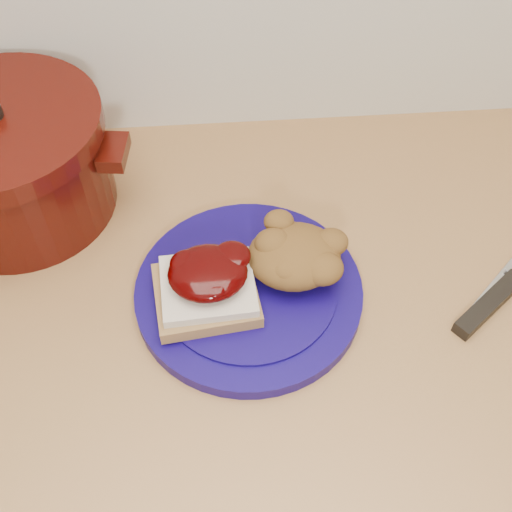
{
  "coord_description": "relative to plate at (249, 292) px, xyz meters",
  "views": [
    {
      "loc": [
        -0.06,
        1.07,
        1.52
      ],
      "look_at": [
        -0.02,
        1.51,
        0.95
      ],
      "focal_mm": 45.0,
      "sensor_mm": 36.0,
      "label": 1
    }
  ],
  "objects": [
    {
      "name": "butter_knife",
      "position": [
        0.3,
        -0.0,
        -0.01
      ],
      "size": [
        0.12,
        0.12,
        0.0
      ],
      "primitive_type": "cube",
      "rotation": [
        0.0,
        0.0,
        0.76
      ],
      "color": "silver",
      "rests_on": "wood_countertop"
    },
    {
      "name": "pepper_grinder",
      "position": [
        -0.25,
        0.18,
        0.06
      ],
      "size": [
        0.08,
        0.08,
        0.14
      ],
      "rotation": [
        0.0,
        0.0,
        0.28
      ],
      "color": "black",
      "rests_on": "wood_countertop"
    },
    {
      "name": "dutch_oven",
      "position": [
        -0.28,
        0.17,
        0.06
      ],
      "size": [
        0.3,
        0.28,
        0.16
      ],
      "rotation": [
        0.0,
        0.0,
        -0.12
      ],
      "color": "#370A05",
      "rests_on": "wood_countertop"
    },
    {
      "name": "chef_knife",
      "position": [
        0.3,
        -0.01,
        -0.0
      ],
      "size": [
        0.25,
        0.2,
        0.02
      ],
      "rotation": [
        0.0,
        0.0,
        0.67
      ],
      "color": "black",
      "rests_on": "wood_countertop"
    },
    {
      "name": "stuffing_mound",
      "position": [
        0.05,
        0.02,
        0.04
      ],
      "size": [
        0.11,
        0.09,
        0.05
      ],
      "primitive_type": "ellipsoid",
      "rotation": [
        0.0,
        0.0,
        0.01
      ],
      "color": "brown",
      "rests_on": "plate"
    },
    {
      "name": "sandwich",
      "position": [
        -0.05,
        -0.01,
        0.04
      ],
      "size": [
        0.12,
        0.11,
        0.06
      ],
      "rotation": [
        0.0,
        0.0,
        0.01
      ],
      "color": "olive",
      "rests_on": "plate"
    },
    {
      "name": "plate",
      "position": [
        0.0,
        0.0,
        0.0
      ],
      "size": [
        0.27,
        0.27,
        0.02
      ],
      "primitive_type": "cylinder",
      "rotation": [
        0.0,
        0.0,
        0.01
      ],
      "color": "#0F0551",
      "rests_on": "wood_countertop"
    },
    {
      "name": "base_cabinet",
      "position": [
        0.03,
        0.01,
        -0.48
      ],
      "size": [
        4.0,
        0.6,
        0.86
      ],
      "primitive_type": "cube",
      "color": "beige",
      "rests_on": "floor"
    }
  ]
}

